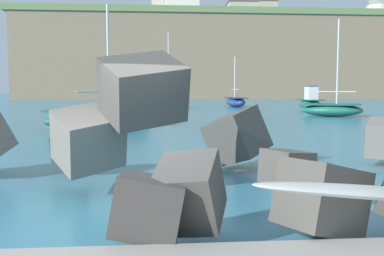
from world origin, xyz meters
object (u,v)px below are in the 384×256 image
object	(u,v)px
boat_mid_centre	(332,109)
station_building_west	(241,12)
boat_mid_left	(310,102)
station_building_central	(260,14)
boat_near_centre	(236,102)
station_building_east	(169,4)
boat_near_right	(101,118)
boat_mid_right	(165,104)

from	to	relation	value
boat_mid_centre	station_building_west	distance (m)	73.52
boat_mid_centre	station_building_west	bearing A→B (deg)	84.44
boat_mid_left	station_building_central	distance (m)	71.84
boat_near_centre	boat_mid_left	world-z (taller)	boat_near_centre
boat_near_centre	boat_mid_centre	size ratio (longest dim) A/B	0.79
station_building_west	station_building_east	xyz separation A→B (m)	(-16.45, -4.68, 0.76)
station_building_central	station_building_east	bearing A→B (deg)	-152.73
station_building_east	boat_near_right	bearing A→B (deg)	-94.78
boat_near_centre	boat_mid_centre	distance (m)	18.05
boat_near_centre	station_building_central	world-z (taller)	station_building_central
boat_mid_centre	station_building_central	distance (m)	81.27
boat_mid_centre	boat_mid_right	bearing A→B (deg)	126.09
station_building_central	station_building_east	xyz separation A→B (m)	(-22.69, -11.70, -0.08)
boat_near_centre	boat_mid_right	size ratio (longest dim) A/B	0.70
station_building_west	station_building_central	distance (m)	9.43
boat_near_right	boat_mid_centre	xyz separation A→B (m)	(15.83, 8.98, -0.02)
boat_mid_left	station_building_east	distance (m)	60.81
boat_mid_right	station_building_east	size ratio (longest dim) A/B	1.00
boat_mid_left	boat_mid_centre	distance (m)	9.71
station_building_central	station_building_east	distance (m)	25.52
boat_mid_centre	station_building_east	xyz separation A→B (m)	(-9.56, 66.03, 19.69)
boat_mid_left	station_building_central	size ratio (longest dim) A/B	0.56
boat_mid_right	station_building_central	xyz separation A→B (m)	(25.03, 61.40, 19.86)
boat_mid_left	boat_mid_right	size ratio (longest dim) A/B	0.51
station_building_west	station_building_east	world-z (taller)	station_building_east
boat_mid_centre	boat_mid_right	distance (m)	20.20
boat_near_right	boat_mid_right	size ratio (longest dim) A/B	0.79
station_building_west	station_building_east	size ratio (longest dim) A/B	1.04
station_building_central	boat_mid_right	bearing A→B (deg)	-112.18
station_building_central	station_building_west	bearing A→B (deg)	-131.64
station_building_west	boat_near_centre	bearing A→B (deg)	-101.56
boat_mid_left	boat_mid_centre	size ratio (longest dim) A/B	0.57
station_building_west	station_building_central	size ratio (longest dim) A/B	1.15
boat_mid_right	station_building_east	distance (m)	53.54
station_building_east	boat_mid_centre	bearing A→B (deg)	-81.76
boat_mid_right	boat_near_right	bearing A→B (deg)	-98.82
boat_near_centre	boat_near_right	size ratio (longest dim) A/B	0.89
boat_near_right	boat_mid_right	xyz separation A→B (m)	(3.93, 25.31, -0.11)
boat_near_centre	station_building_west	bearing A→B (deg)	78.44
boat_near_centre	boat_mid_left	bearing A→B (deg)	-54.62
boat_near_right	station_building_east	size ratio (longest dim) A/B	0.79
station_building_west	station_building_central	xyz separation A→B (m)	(6.24, 7.02, 0.84)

